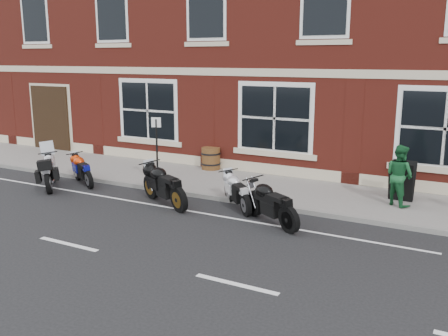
{
  "coord_description": "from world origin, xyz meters",
  "views": [
    {
      "loc": [
        7.66,
        -10.16,
        3.86
      ],
      "look_at": [
        1.25,
        1.6,
        0.89
      ],
      "focal_mm": 40.0,
      "sensor_mm": 36.0,
      "label": 1
    }
  ],
  "objects": [
    {
      "name": "moto_sport_red",
      "position": [
        -3.44,
        1.02,
        0.48
      ],
      "size": [
        1.68,
        1.04,
        0.84
      ],
      "rotation": [
        0.0,
        0.0,
        1.04
      ],
      "color": "black",
      "rests_on": "ground"
    },
    {
      "name": "pedestrian_right",
      "position": [
        5.66,
        2.91,
        0.91
      ],
      "size": [
        0.97,
        0.92,
        1.58
      ],
      "primitive_type": "imported",
      "rotation": [
        0.0,
        0.0,
        2.56
      ],
      "color": "#175229",
      "rests_on": "sidewalk"
    },
    {
      "name": "parking_sign",
      "position": [
        -0.98,
        1.55,
        1.3
      ],
      "size": [
        0.28,
        0.1,
        2.05
      ],
      "rotation": [
        0.0,
        0.0,
        0.3
      ],
      "color": "black",
      "rests_on": "sidewalk"
    },
    {
      "name": "moto_touring_silver",
      "position": [
        -3.99,
        0.25,
        0.54
      ],
      "size": [
        1.48,
        1.56,
        1.33
      ],
      "rotation": [
        0.0,
        0.0,
        0.76
      ],
      "color": "black",
      "rests_on": "ground"
    },
    {
      "name": "kerb",
      "position": [
        0.0,
        1.42,
        0.06
      ],
      "size": [
        30.0,
        0.16,
        0.12
      ],
      "primitive_type": "cube",
      "color": "slate",
      "rests_on": "ground"
    },
    {
      "name": "sidewalk",
      "position": [
        0.0,
        3.0,
        0.06
      ],
      "size": [
        30.0,
        3.0,
        0.12
      ],
      "primitive_type": "cube",
      "color": "slate",
      "rests_on": "ground"
    },
    {
      "name": "moto_sport_black",
      "position": [
        0.1,
        0.39,
        0.58
      ],
      "size": [
        2.05,
        1.12,
        1.0
      ],
      "rotation": [
        0.0,
        0.0,
        1.11
      ],
      "color": "black",
      "rests_on": "ground"
    },
    {
      "name": "barrel_planter",
      "position": [
        -0.74,
        4.3,
        0.49
      ],
      "size": [
        0.67,
        0.67,
        0.74
      ],
      "color": "#451D12",
      "rests_on": "sidewalk"
    },
    {
      "name": "pub_building",
      "position": [
        0.0,
        10.5,
        6.0
      ],
      "size": [
        24.0,
        12.0,
        12.0
      ],
      "primitive_type": "cube",
      "color": "maroon",
      "rests_on": "ground"
    },
    {
      "name": "a_board_sign",
      "position": [
        5.65,
        3.44,
        0.65
      ],
      "size": [
        0.65,
        0.45,
        1.06
      ],
      "primitive_type": null,
      "rotation": [
        0.0,
        0.0,
        -0.05
      ],
      "color": "black",
      "rests_on": "sidewalk"
    },
    {
      "name": "ground",
      "position": [
        0.0,
        0.0,
        0.0
      ],
      "size": [
        80.0,
        80.0,
        0.0
      ],
      "primitive_type": "plane",
      "color": "black",
      "rests_on": "ground"
    },
    {
      "name": "moto_naked_black",
      "position": [
        3.2,
        0.31,
        0.54
      ],
      "size": [
        1.86,
        1.19,
        0.94
      ],
      "rotation": [
        0.0,
        0.0,
        1.03
      ],
      "color": "black",
      "rests_on": "ground"
    },
    {
      "name": "moto_sport_silver",
      "position": [
        1.97,
        1.03,
        0.49
      ],
      "size": [
        1.44,
        1.4,
        0.85
      ],
      "rotation": [
        0.0,
        0.0,
        0.8
      ],
      "color": "black",
      "rests_on": "ground"
    }
  ]
}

